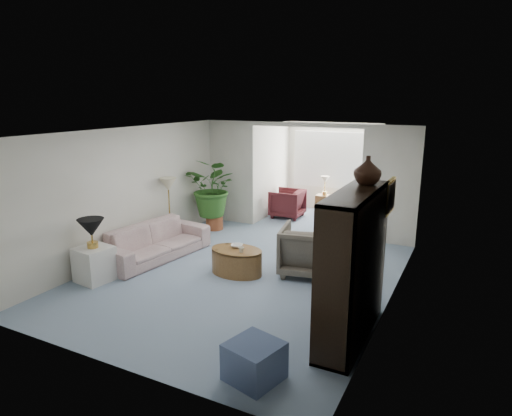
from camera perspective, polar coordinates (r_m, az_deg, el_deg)
The scene contains 26 objects.
floor at distance 7.87m, azimuth -2.00°, elevation -8.75°, with size 6.00×6.00×0.00m, color #808FA9.
sunroom_floor at distance 11.43m, azimuth 7.96°, elevation -1.54°, with size 2.60×2.60×0.00m, color #808FA9.
back_pier_left at distance 10.95m, azimuth -3.20°, elevation 4.59°, with size 1.20×0.12×2.50m, color silver.
back_pier_right at distance 9.65m, azimuth 16.76°, elevation 2.72°, with size 1.20×0.12×2.50m, color silver.
back_header at distance 10.00m, azimuth 6.34°, elevation 10.55°, with size 2.60×0.12×0.10m, color silver.
window_pane at distance 12.16m, azimuth 9.86°, elevation 6.07°, with size 2.20×0.02×1.50m, color white.
window_blinds at distance 12.13m, azimuth 9.82°, elevation 6.05°, with size 2.20×0.02×1.50m, color white.
framed_picture at distance 6.47m, azimuth 16.87°, elevation 1.41°, with size 0.04×0.50×0.40m, color #AFA48C.
sofa at distance 8.84m, azimuth -12.78°, elevation -4.21°, with size 2.26×0.88×0.66m, color beige.
end_table at distance 8.07m, azimuth -20.00°, elevation -6.78°, with size 0.54×0.54×0.59m, color silver.
table_lamp at distance 7.87m, azimuth -20.39°, elevation -2.37°, with size 0.44×0.44×0.30m, color black.
floor_lamp at distance 9.59m, azimuth -11.19°, elevation 2.98°, with size 0.36×0.36×0.28m, color beige.
coffee_table at distance 7.92m, azimuth -2.50°, elevation -6.84°, with size 0.95×0.95×0.45m, color brown.
coffee_bowl at distance 7.94m, azimuth -2.48°, elevation -4.86°, with size 0.21×0.21×0.05m, color silver.
coffee_cup at distance 7.68m, azimuth -1.91°, elevation -5.38°, with size 0.10×0.10×0.09m, color beige.
wingback_chair at distance 7.89m, azimuth 6.70°, elevation -5.37°, with size 0.93×0.96×0.87m, color #696153.
side_table_dark at distance 8.02m, azimuth 12.15°, elevation -6.30°, with size 0.50×0.40×0.61m, color black.
entertainment_cabinet at distance 5.79m, azimuth 12.29°, elevation -7.34°, with size 0.47×1.75×1.94m, color black.
cabinet_urn at distance 5.96m, azimuth 14.12°, elevation 4.72°, with size 0.36×0.36×0.37m, color black.
ottoman at distance 5.19m, azimuth -0.22°, elevation -19.04°, with size 0.54×0.54×0.43m, color #4A567F.
plant_pot at distance 10.56m, azimuth -5.35°, elevation -1.87°, with size 0.40×0.40×0.32m, color brown.
house_plant at distance 10.36m, azimuth -5.45°, elevation 2.62°, with size 1.23×1.07×1.37m, color #2E6221.
sunroom_chair_blue at distance 11.08m, azimuth 11.19°, elevation -0.30°, with size 0.75×0.77×0.70m, color #4A567F.
sunroom_chair_maroon at distance 11.55m, azimuth 4.03°, elevation 0.60°, with size 0.78×0.80×0.73m, color #511B20.
sunroom_table at distance 12.01m, azimuth 8.72°, elevation 0.45°, with size 0.42×0.33×0.51m, color brown.
shelf_clutter at distance 5.69m, azimuth 11.67°, elevation -6.40°, with size 0.30×1.16×1.06m.
Camera 1 is at (3.52, -6.34, 3.05)m, focal length 31.20 mm.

